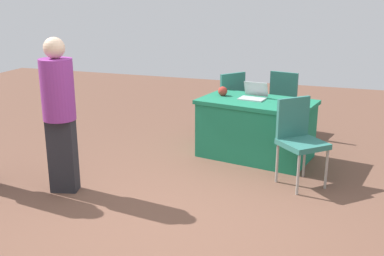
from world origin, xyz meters
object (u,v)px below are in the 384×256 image
laptop_silver (253,96)px  table_foreground (256,129)px  person_attendee_standing (59,108)px  chair_tucked_right (299,136)px  chair_by_pillar (227,100)px  chair_tucked_left (286,98)px  scissors_red (287,104)px  yarn_ball (223,91)px

laptop_silver → table_foreground: bearing=142.2°
table_foreground → person_attendee_standing: person_attendee_standing is taller
chair_tucked_right → chair_by_pillar: (1.21, -1.46, 0.00)m
chair_by_pillar → chair_tucked_right: bearing=-102.0°
chair_tucked_left → scissors_red: bearing=-69.0°
chair_tucked_left → chair_tucked_right: size_ratio=0.98×
table_foreground → chair_tucked_right: 0.97m
person_attendee_standing → scissors_red: (-2.13, -1.63, -0.16)m
laptop_silver → scissors_red: laptop_silver is taller
table_foreground → laptop_silver: (0.06, -0.06, 0.42)m
chair_tucked_left → scissors_red: chair_tucked_left is taller
chair_tucked_left → chair_tucked_right: (-0.41, 1.93, 0.01)m
chair_tucked_left → laptop_silver: laptop_silver is taller
chair_tucked_left → laptop_silver: (0.27, 1.14, 0.25)m
chair_tucked_right → chair_by_pillar: same height
person_attendee_standing → yarn_ball: size_ratio=13.51×
table_foreground → person_attendee_standing: bearing=45.0°
chair_tucked_right → scissors_red: chair_tucked_right is taller
person_attendee_standing → yarn_ball: person_attendee_standing is taller
laptop_silver → person_attendee_standing: bearing=54.9°
chair_tucked_left → table_foreground: bearing=-86.8°
laptop_silver → chair_tucked_left: bearing=-95.4°
table_foreground → chair_by_pillar: (0.58, -0.74, 0.18)m
chair_tucked_left → chair_by_pillar: 0.92m
table_foreground → chair_tucked_right: (-0.62, 0.72, 0.18)m
chair_tucked_right → laptop_silver: size_ratio=2.73×
table_foreground → chair_by_pillar: size_ratio=1.60×
chair_tucked_left → yarn_ball: chair_tucked_left is taller
laptop_silver → yarn_ball: 0.42m
table_foreground → yarn_ball: (0.48, -0.11, 0.44)m
chair_tucked_right → person_attendee_standing: (2.36, 1.02, 0.36)m
yarn_ball → scissors_red: 0.91m
chair_tucked_right → person_attendee_standing: 2.60m
yarn_ball → person_attendee_standing: bearing=55.8°
laptop_silver → scissors_red: (-0.46, 0.17, -0.04)m
table_foreground → laptop_silver: 0.43m
chair_tucked_right → yarn_ball: bearing=-81.2°
chair_by_pillar → yarn_ball: chair_by_pillar is taller
chair_tucked_left → chair_by_pillar: bearing=-136.6°
person_attendee_standing → yarn_ball: (-1.26, -1.85, -0.10)m
laptop_silver → yarn_ball: laptop_silver is taller
chair_tucked_left → person_attendee_standing: person_attendee_standing is taller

